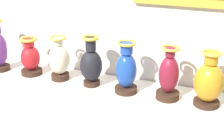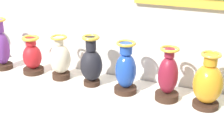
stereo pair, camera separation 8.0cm
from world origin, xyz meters
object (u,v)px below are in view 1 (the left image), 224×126
object	(u,v)px
vase_crimson	(30,58)
vase_burgundy	(169,76)
vase_ivory	(59,60)
vase_amber	(209,82)
vase_sapphire	(126,70)
vase_onyx	(91,64)

from	to	relation	value
vase_crimson	vase_burgundy	distance (m)	1.05
vase_ivory	vase_burgundy	world-z (taller)	vase_burgundy
vase_ivory	vase_amber	world-z (taller)	vase_amber
vase_crimson	vase_sapphire	world-z (taller)	vase_sapphire
vase_ivory	vase_sapphire	bearing A→B (deg)	-2.69
vase_burgundy	vase_amber	world-z (taller)	same
vase_onyx	vase_sapphire	size ratio (longest dim) A/B	1.02
vase_ivory	vase_amber	distance (m)	1.04
vase_amber	vase_crimson	bearing A→B (deg)	179.12
vase_crimson	vase_sapphire	distance (m)	0.77
vase_sapphire	vase_amber	bearing A→B (deg)	0.92
vase_ivory	vase_sapphire	size ratio (longest dim) A/B	0.91
vase_sapphire	vase_amber	size ratio (longest dim) A/B	1.01
vase_onyx	vase_amber	world-z (taller)	vase_onyx
vase_onyx	vase_sapphire	xyz separation A→B (m)	(0.26, -0.02, -0.00)
vase_crimson	vase_sapphire	bearing A→B (deg)	-2.11
vase_crimson	vase_ivory	world-z (taller)	vase_ivory
vase_crimson	vase_ivory	xyz separation A→B (m)	(0.25, -0.00, 0.02)
vase_onyx	vase_burgundy	bearing A→B (deg)	-0.68
vase_onyx	vase_burgundy	world-z (taller)	vase_onyx
vase_crimson	vase_onyx	distance (m)	0.51
vase_crimson	vase_amber	xyz separation A→B (m)	(1.29, -0.02, 0.03)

